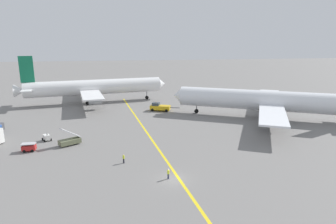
# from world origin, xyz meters

# --- Properties ---
(ground_plane) EXTENTS (600.00, 600.00, 0.00)m
(ground_plane) POSITION_xyz_m (0.00, 0.00, 0.00)
(ground_plane) COLOR slate
(taxiway_stripe) EXTENTS (11.91, 119.50, 0.01)m
(taxiway_stripe) POSITION_xyz_m (0.08, 10.00, 0.00)
(taxiway_stripe) COLOR yellow
(taxiway_stripe) RESTS_ON ground
(airliner_at_gate_left) EXTENTS (53.18, 41.56, 17.14)m
(airliner_at_gate_left) POSITION_xyz_m (-16.10, 64.63, 5.61)
(airliner_at_gate_left) COLOR white
(airliner_at_gate_left) RESTS_ON ground
(airliner_being_pushed) EXTENTS (49.86, 45.72, 16.22)m
(airliner_being_pushed) POSITION_xyz_m (33.54, 33.27, 5.16)
(airliner_being_pushed) COLOR white
(airliner_being_pushed) RESTS_ON ground
(pushback_tug) EXTENTS (9.38, 4.93, 2.95)m
(pushback_tug) POSITION_xyz_m (5.20, 47.72, 1.25)
(pushback_tug) COLOR gold
(pushback_tug) RESTS_ON ground
(gse_stair_truck_yellow) EXTENTS (4.89, 4.04, 4.06)m
(gse_stair_truck_yellow) POSITION_xyz_m (-18.75, 19.78, 1.03)
(gse_stair_truck_yellow) COLOR #666B4C
(gse_stair_truck_yellow) RESTS_ON ground
(gse_gpu_cart_small) EXTENTS (2.41, 2.61, 1.90)m
(gse_gpu_cart_small) POSITION_xyz_m (-24.33, 23.64, 0.79)
(gse_gpu_cart_small) COLOR silver
(gse_gpu_cart_small) RESTS_ON ground
(gse_baggage_cart_trailing) EXTENTS (2.73, 1.60, 1.71)m
(gse_baggage_cart_trailing) POSITION_xyz_m (-26.44, 17.37, 0.86)
(gse_baggage_cart_trailing) COLOR red
(gse_baggage_cart_trailing) RESTS_ON ground
(ground_crew_ramp_agent_by_cones) EXTENTS (0.46, 0.36, 1.75)m
(ground_crew_ramp_agent_by_cones) POSITION_xyz_m (-0.68, 0.23, 0.92)
(ground_crew_ramp_agent_by_cones) COLOR #2D3351
(ground_crew_ramp_agent_by_cones) RESTS_ON ground
(ground_crew_marshaller_foreground) EXTENTS (0.36, 0.50, 1.75)m
(ground_crew_marshaller_foreground) POSITION_xyz_m (-7.63, 7.93, 0.92)
(ground_crew_marshaller_foreground) COLOR black
(ground_crew_marshaller_foreground) RESTS_ON ground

